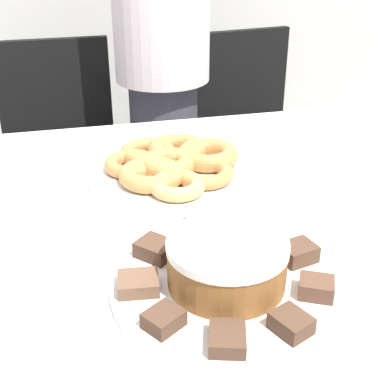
# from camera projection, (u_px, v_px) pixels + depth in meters

# --- Properties ---
(table) EXTENTS (1.95, 0.94, 0.76)m
(table) POSITION_uv_depth(u_px,v_px,m) (224.00, 236.00, 1.05)
(table) COLOR white
(table) RESTS_ON ground_plane
(person_standing) EXTENTS (0.31, 0.31, 1.54)m
(person_standing) POSITION_uv_depth(u_px,v_px,m) (162.00, 63.00, 1.76)
(person_standing) COLOR #383842
(person_standing) RESTS_ON ground_plane
(office_chair_left) EXTENTS (0.45, 0.45, 0.87)m
(office_chair_left) POSITION_uv_depth(u_px,v_px,m) (65.00, 180.00, 1.90)
(office_chair_left) COLOR black
(office_chair_left) RESTS_ON ground_plane
(office_chair_right) EXTENTS (0.50, 0.50, 0.87)m
(office_chair_right) POSITION_uv_depth(u_px,v_px,m) (252.00, 161.00, 2.04)
(office_chair_right) COLOR black
(office_chair_right) RESTS_ON ground_plane
(plate_cake) EXTENTS (0.34, 0.34, 0.01)m
(plate_cake) POSITION_uv_depth(u_px,v_px,m) (226.00, 285.00, 0.77)
(plate_cake) COLOR white
(plate_cake) RESTS_ON table
(plate_donuts) EXTENTS (0.34, 0.34, 0.01)m
(plate_donuts) POSITION_uv_depth(u_px,v_px,m) (168.00, 174.00, 1.11)
(plate_donuts) COLOR white
(plate_donuts) RESTS_ON table
(frosted_cake) EXTENTS (0.17, 0.17, 0.07)m
(frosted_cake) POSITION_uv_depth(u_px,v_px,m) (227.00, 262.00, 0.76)
(frosted_cake) COLOR brown
(frosted_cake) RESTS_ON plate_cake
(lamington_0) EXTENTS (0.06, 0.06, 0.02)m
(lamington_0) POSITION_uv_depth(u_px,v_px,m) (291.00, 323.00, 0.68)
(lamington_0) COLOR #513828
(lamington_0) RESTS_ON plate_cake
(lamington_1) EXTENTS (0.06, 0.06, 0.03)m
(lamington_1) POSITION_uv_depth(u_px,v_px,m) (316.00, 288.00, 0.74)
(lamington_1) COLOR brown
(lamington_1) RESTS_ON plate_cake
(lamington_2) EXTENTS (0.06, 0.06, 0.03)m
(lamington_2) POSITION_uv_depth(u_px,v_px,m) (298.00, 252.00, 0.82)
(lamington_2) COLOR #513828
(lamington_2) RESTS_ON plate_cake
(lamington_3) EXTENTS (0.06, 0.06, 0.02)m
(lamington_3) POSITION_uv_depth(u_px,v_px,m) (252.00, 233.00, 0.87)
(lamington_3) COLOR #513828
(lamington_3) RESTS_ON plate_cake
(lamington_4) EXTENTS (0.04, 0.05, 0.03)m
(lamington_4) POSITION_uv_depth(u_px,v_px,m) (199.00, 231.00, 0.87)
(lamington_4) COLOR #513828
(lamington_4) RESTS_ON plate_cake
(lamington_5) EXTENTS (0.07, 0.07, 0.03)m
(lamington_5) POSITION_uv_depth(u_px,v_px,m) (155.00, 249.00, 0.83)
(lamington_5) COLOR #513828
(lamington_5) RESTS_ON plate_cake
(lamington_6) EXTENTS (0.06, 0.06, 0.02)m
(lamington_6) POSITION_uv_depth(u_px,v_px,m) (138.00, 283.00, 0.75)
(lamington_6) COLOR brown
(lamington_6) RESTS_ON plate_cake
(lamington_7) EXTENTS (0.06, 0.06, 0.02)m
(lamington_7) POSITION_uv_depth(u_px,v_px,m) (164.00, 319.00, 0.68)
(lamington_7) COLOR #513828
(lamington_7) RESTS_ON plate_cake
(lamington_8) EXTENTS (0.06, 0.06, 0.02)m
(lamington_8) POSITION_uv_depth(u_px,v_px,m) (227.00, 339.00, 0.66)
(lamington_8) COLOR #513828
(lamington_8) RESTS_ON plate_cake
(donut_0) EXTENTS (0.11, 0.11, 0.04)m
(donut_0) POSITION_uv_depth(u_px,v_px,m) (168.00, 163.00, 1.10)
(donut_0) COLOR #D18E4C
(donut_0) RESTS_ON plate_donuts
(donut_1) EXTENTS (0.13, 0.13, 0.04)m
(donut_1) POSITION_uv_depth(u_px,v_px,m) (177.00, 149.00, 1.17)
(donut_1) COLOR #C68447
(donut_1) RESTS_ON plate_donuts
(donut_2) EXTENTS (0.12, 0.12, 0.03)m
(donut_2) POSITION_uv_depth(u_px,v_px,m) (148.00, 152.00, 1.16)
(donut_2) COLOR #C68447
(donut_2) RESTS_ON plate_donuts
(donut_3) EXTENTS (0.11, 0.11, 0.03)m
(donut_3) POSITION_uv_depth(u_px,v_px,m) (132.00, 164.00, 1.11)
(donut_3) COLOR #C68447
(donut_3) RESTS_ON plate_donuts
(donut_4) EXTENTS (0.13, 0.13, 0.04)m
(donut_4) POSITION_uv_depth(u_px,v_px,m) (151.00, 175.00, 1.05)
(donut_4) COLOR #D18E4C
(donut_4) RESTS_ON plate_donuts
(donut_5) EXTENTS (0.11, 0.11, 0.03)m
(donut_5) POSITION_uv_depth(u_px,v_px,m) (177.00, 186.00, 1.02)
(donut_5) COLOR #E5AD66
(donut_5) RESTS_ON plate_donuts
(donut_6) EXTENTS (0.12, 0.12, 0.03)m
(donut_6) POSITION_uv_depth(u_px,v_px,m) (204.00, 173.00, 1.07)
(donut_6) COLOR #C68447
(donut_6) RESTS_ON plate_donuts
(donut_7) EXTENTS (0.13, 0.13, 0.04)m
(donut_7) POSITION_uv_depth(u_px,v_px,m) (208.00, 155.00, 1.14)
(donut_7) COLOR #C68447
(donut_7) RESTS_ON plate_donuts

